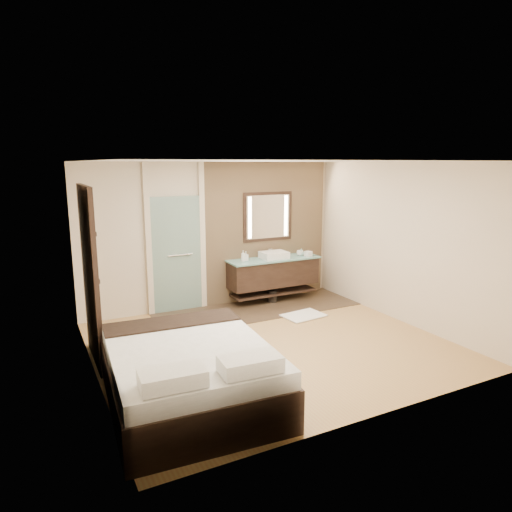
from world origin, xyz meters
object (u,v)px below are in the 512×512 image
waste_bin (272,296)px  bed (190,373)px  vanity (273,272)px  mirror_unit (268,217)px

waste_bin → bed: bearing=-132.6°
vanity → bed: size_ratio=0.81×
bed → mirror_unit: bearing=53.5°
vanity → waste_bin: size_ratio=7.64×
vanity → waste_bin: bearing=-129.9°
vanity → mirror_unit: size_ratio=1.75×
waste_bin → mirror_unit: bearing=79.5°
vanity → mirror_unit: (0.00, 0.24, 1.07)m
mirror_unit → bed: 4.42m
mirror_unit → bed: mirror_unit is taller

